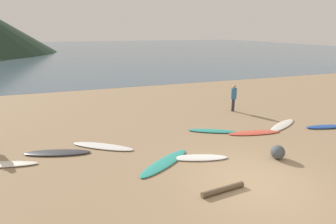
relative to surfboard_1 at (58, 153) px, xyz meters
name	(u,v)px	position (x,y,z in m)	size (l,w,h in m)	color
ground_plane	(157,105)	(5.80, 5.79, -0.15)	(120.00, 120.00, 0.20)	#997C5B
ocean_water	(89,49)	(5.80, 61.70, -0.05)	(140.00, 100.00, 0.01)	#475B6B
surfboard_1	(58,153)	(0.00, 0.00, 0.00)	(2.50, 0.59, 0.10)	#333338
surfboard_2	(103,146)	(1.70, 0.04, -0.01)	(2.66, 0.55, 0.08)	white
surfboard_3	(165,163)	(3.59, -2.14, -0.01)	(2.62, 0.60, 0.07)	teal
surfboard_4	(199,158)	(4.89, -2.19, -0.01)	(2.14, 0.54, 0.08)	white
surfboard_5	(212,131)	(6.70, 0.14, -0.01)	(2.23, 0.48, 0.08)	teal
surfboard_6	(254,133)	(8.42, -0.70, -0.01)	(2.47, 0.57, 0.07)	#D84C38
surfboard_7	(282,125)	(10.39, -0.29, -0.01)	(2.48, 0.55, 0.07)	silver
surfboard_8	(326,127)	(12.16, -1.22, 0.00)	(2.06, 0.51, 0.10)	#1E479E
person_1	(234,96)	(9.47, 2.75, 0.88)	(0.32, 0.32, 1.57)	#2D2D38
driftwood_log	(223,189)	(4.61, -4.39, 0.04)	(0.17, 0.17, 1.43)	brown
beach_rock_near	(278,152)	(7.62, -3.15, 0.21)	(0.51, 0.51, 0.51)	#444C51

